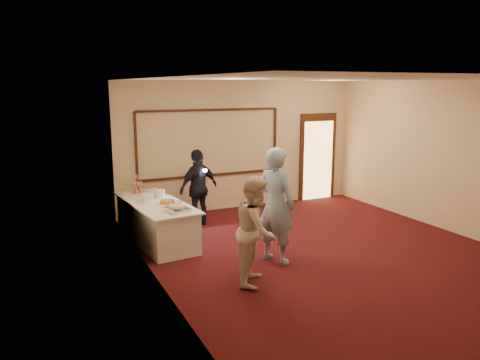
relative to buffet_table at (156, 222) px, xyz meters
name	(u,v)px	position (x,y,z in m)	size (l,w,h in m)	color
floor	(325,252)	(2.55, -1.82, -0.39)	(7.00, 7.00, 0.00)	black
room_walls	(329,138)	(2.55, -1.82, 1.64)	(6.04, 7.04, 3.02)	beige
wall_molding	(210,143)	(1.75, 1.65, 1.21)	(3.45, 0.04, 1.55)	black
doorway	(318,157)	(4.70, 1.64, 0.69)	(1.05, 0.07, 2.20)	black
buffet_table	(156,222)	(0.00, 0.00, 0.00)	(1.15, 2.42, 0.77)	silver
pavlova_tray	(177,207)	(0.17, -0.81, 0.45)	(0.41, 0.49, 0.17)	silver
cupcake_stand	(138,185)	(-0.11, 0.92, 0.53)	(0.28, 0.28, 0.41)	#CD4555
plate_stack_a	(148,197)	(-0.12, 0.05, 0.47)	(0.20, 0.20, 0.17)	white
plate_stack_b	(160,194)	(0.18, 0.30, 0.46)	(0.18, 0.18, 0.15)	white
tart	(167,202)	(0.16, -0.22, 0.41)	(0.31, 0.31, 0.06)	white
man	(276,205)	(1.54, -1.83, 0.58)	(0.71, 0.46, 1.93)	#8CB3DB
woman	(256,230)	(0.87, -2.44, 0.42)	(0.78, 0.61, 1.61)	beige
guest	(199,188)	(1.08, 0.63, 0.42)	(0.95, 0.39, 1.62)	black
camera_flash	(205,171)	(1.16, 0.44, 0.81)	(0.07, 0.04, 0.05)	white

